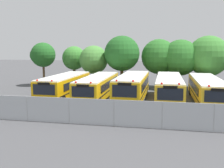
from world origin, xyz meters
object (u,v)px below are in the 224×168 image
object	(u,v)px
school_bus_3	(169,88)
tree_3	(122,53)
tree_2	(93,59)
tree_4	(159,56)
tree_1	(75,58)
school_bus_2	(133,87)
school_bus_4	(207,89)
tree_5	(181,58)
school_bus_0	(65,85)
school_bus_1	(98,86)
tree_0	(42,55)
tree_6	(208,56)

from	to	relation	value
school_bus_3	tree_3	size ratio (longest dim) A/B	1.63
tree_2	tree_4	bearing A→B (deg)	2.74
tree_1	tree_2	world-z (taller)	tree_2
tree_1	school_bus_2	bearing A→B (deg)	-46.55
school_bus_4	tree_5	distance (m)	8.89
tree_3	tree_1	bearing A→B (deg)	161.42
school_bus_2	tree_4	size ratio (longest dim) A/B	1.59
school_bus_0	tree_4	distance (m)	13.61
tree_1	school_bus_4	bearing A→B (deg)	-30.09
school_bus_2	tree_4	bearing A→B (deg)	-103.87
tree_1	tree_4	size ratio (longest dim) A/B	0.86
school_bus_2	tree_5	size ratio (longest dim) A/B	1.61
tree_4	school_bus_1	bearing A→B (deg)	-123.92
school_bus_1	school_bus_2	xyz separation A→B (m)	(3.63, -0.16, 0.10)
school_bus_3	tree_4	world-z (taller)	tree_4
tree_4	tree_2	bearing A→B (deg)	-177.26
school_bus_3	tree_4	size ratio (longest dim) A/B	1.73
tree_2	school_bus_4	bearing A→B (deg)	-30.96
school_bus_2	tree_0	xyz separation A→B (m)	(-13.76, 8.07, 2.89)
school_bus_0	school_bus_2	distance (m)	7.22
school_bus_2	tree_6	distance (m)	12.46
tree_2	tree_4	world-z (taller)	tree_4
school_bus_2	tree_0	distance (m)	16.21
tree_3	tree_4	xyz separation A→B (m)	(4.78, 1.34, -0.40)
school_bus_0	tree_3	xyz separation A→B (m)	(4.86, 7.83, 3.28)
school_bus_1	school_bus_2	bearing A→B (deg)	177.12
tree_4	school_bus_3	bearing A→B (deg)	-82.52
tree_2	school_bus_2	bearing A→B (deg)	-53.11
tree_6	school_bus_3	bearing A→B (deg)	-119.68
tree_1	tree_2	size ratio (longest dim) A/B	0.99
tree_2	tree_6	size ratio (longest dim) A/B	0.82
tree_0	tree_1	distance (m)	4.61
school_bus_4	tree_6	bearing A→B (deg)	-98.26
school_bus_4	tree_0	bearing A→B (deg)	-19.37
school_bus_2	school_bus_3	bearing A→B (deg)	-177.51
tree_1	school_bus_3	bearing A→B (deg)	-37.36
school_bus_4	tree_3	size ratio (longest dim) A/B	1.67
school_bus_2	tree_6	size ratio (longest dim) A/B	1.50
tree_3	tree_5	bearing A→B (deg)	6.66
school_bus_2	school_bus_4	distance (m)	7.24
school_bus_3	tree_0	world-z (taller)	tree_0
school_bus_2	tree_3	xyz separation A→B (m)	(-2.37, 7.82, 3.19)
school_bus_3	school_bus_4	xyz separation A→B (m)	(3.61, 0.36, -0.06)
school_bus_2	school_bus_1	bearing A→B (deg)	-1.54
tree_5	school_bus_4	bearing A→B (deg)	-76.67
school_bus_2	tree_3	distance (m)	8.77
tree_2	tree_5	bearing A→B (deg)	-0.08
school_bus_3	tree_1	bearing A→B (deg)	-36.98
tree_2	tree_6	bearing A→B (deg)	-0.21
tree_4	tree_5	size ratio (longest dim) A/B	1.01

